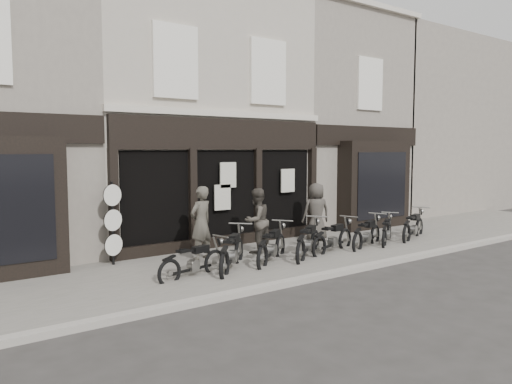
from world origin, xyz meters
TOP-DOWN VIEW (x-y plane):
  - ground_plane at (0.00, 0.00)m, footprint 90.00×90.00m
  - pavement at (0.00, 0.90)m, footprint 30.00×4.20m
  - kerb at (0.00, -1.25)m, footprint 30.00×0.25m
  - central_building at (0.00, 5.95)m, footprint 7.30×6.22m
  - neighbour_right at (6.35, 5.90)m, footprint 5.60×6.73m
  - filler_right at (14.50, 6.00)m, footprint 11.00×6.00m
  - motorcycle_0 at (-2.55, 0.36)m, footprint 1.96×0.68m
  - motorcycle_1 at (-1.44, 0.43)m, footprint 1.83×1.76m
  - motorcycle_2 at (-0.16, 0.49)m, footprint 1.95×1.49m
  - motorcycle_3 at (0.99, 0.37)m, footprint 2.03×1.51m
  - motorcycle_4 at (2.01, 0.44)m, footprint 2.11×0.88m
  - motorcycle_5 at (3.34, 0.35)m, footprint 2.04×1.04m
  - motorcycle_6 at (4.30, 0.39)m, footprint 1.80×1.33m
  - motorcycle_7 at (5.57, 0.35)m, footprint 2.11×1.10m
  - man_left at (-1.55, 1.73)m, footprint 0.80×0.64m
  - man_centre at (0.15, 1.58)m, footprint 1.00×0.85m
  - man_right at (2.74, 1.92)m, footprint 1.03×0.84m
  - advert_sign_post at (-3.63, 2.50)m, footprint 0.52×0.35m

SIDE VIEW (x-z plane):
  - ground_plane at x=0.00m, z-range 0.00..0.00m
  - pavement at x=0.00m, z-range 0.00..0.12m
  - kerb at x=0.00m, z-range 0.00..0.13m
  - motorcycle_0 at x=-2.55m, z-range -0.10..0.85m
  - motorcycle_6 at x=4.30m, z-range -0.10..0.87m
  - motorcycle_5 at x=3.34m, z-range -0.11..0.92m
  - motorcycle_4 at x=2.01m, z-range -0.11..0.93m
  - motorcycle_7 at x=5.57m, z-range -0.11..0.95m
  - motorcycle_2 at x=-0.16m, z-range -0.11..0.96m
  - motorcycle_1 at x=-1.44m, z-range -0.11..0.98m
  - motorcycle_3 at x=0.99m, z-range -0.11..0.99m
  - man_centre at x=0.15m, z-range 0.12..1.92m
  - man_right at x=2.74m, z-range 0.12..1.95m
  - advert_sign_post at x=-3.63m, z-range -0.03..2.18m
  - man_left at x=-1.55m, z-range 0.12..2.05m
  - neighbour_right at x=6.35m, z-range -0.13..8.21m
  - central_building at x=0.00m, z-range -0.09..8.25m
  - filler_right at x=14.50m, z-range 0.00..8.20m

